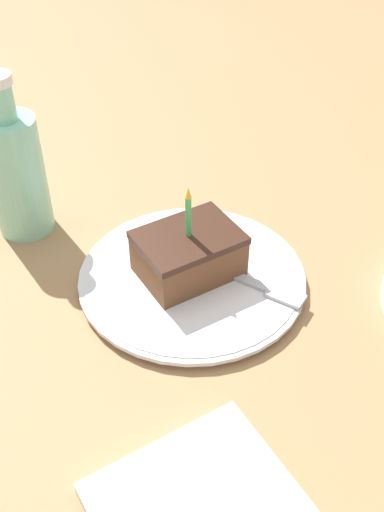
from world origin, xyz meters
The scene contains 5 objects.
ground_plane centered at (0.00, 0.00, -0.02)m, with size 2.40×2.40×0.04m.
plate centered at (0.02, 0.02, 0.01)m, with size 0.28×0.28×0.01m.
cake_slice centered at (0.01, 0.02, 0.04)m, with size 0.09×0.12×0.12m.
fork centered at (0.06, 0.07, 0.02)m, with size 0.18×0.11×0.00m.
bottle centered at (-0.19, -0.11, 0.09)m, with size 0.07×0.07×0.22m.
Camera 1 is at (0.48, -0.26, 0.51)m, focal length 42.00 mm.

